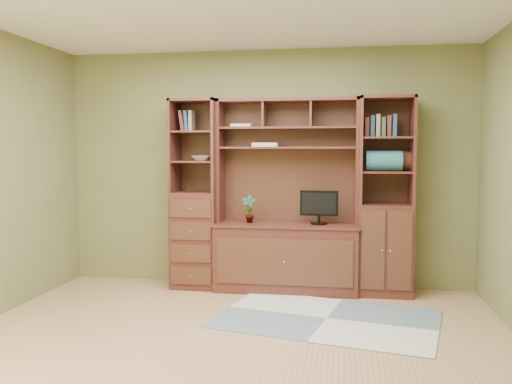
% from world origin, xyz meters
% --- Properties ---
extents(room, '(4.60, 4.10, 2.64)m').
position_xyz_m(room, '(0.00, 0.00, 1.30)').
color(room, tan).
rests_on(room, ground).
extents(center_hutch, '(1.54, 0.53, 2.05)m').
position_xyz_m(center_hutch, '(0.25, 1.73, 1.02)').
color(center_hutch, '#4D221B').
rests_on(center_hutch, ground).
extents(left_tower, '(0.50, 0.45, 2.05)m').
position_xyz_m(left_tower, '(-0.75, 1.77, 1.02)').
color(left_tower, '#4D221B').
rests_on(left_tower, ground).
extents(right_tower, '(0.55, 0.45, 2.05)m').
position_xyz_m(right_tower, '(1.28, 1.77, 1.02)').
color(right_tower, '#4D221B').
rests_on(right_tower, ground).
extents(rug, '(2.13, 1.65, 0.01)m').
position_xyz_m(rug, '(0.71, 0.80, 0.01)').
color(rug, '#9EA5A4').
rests_on(rug, ground).
extents(monitor, '(0.41, 0.21, 0.49)m').
position_xyz_m(monitor, '(0.60, 1.70, 0.97)').
color(monitor, black).
rests_on(monitor, center_hutch).
extents(orchid, '(0.16, 0.11, 0.30)m').
position_xyz_m(orchid, '(-0.14, 1.70, 0.88)').
color(orchid, '#B5583D').
rests_on(orchid, center_hutch).
extents(magazines, '(0.27, 0.20, 0.04)m').
position_xyz_m(magazines, '(0.02, 1.82, 1.56)').
color(magazines, beige).
rests_on(magazines, center_hutch).
extents(bowl, '(0.22, 0.22, 0.05)m').
position_xyz_m(bowl, '(-0.68, 1.77, 1.42)').
color(bowl, beige).
rests_on(bowl, left_tower).
extents(blanket_teal, '(0.36, 0.21, 0.21)m').
position_xyz_m(blanket_teal, '(1.25, 1.73, 1.39)').
color(blanket_teal, '#28666B').
rests_on(blanket_teal, right_tower).
extents(blanket_red, '(0.37, 0.21, 0.21)m').
position_xyz_m(blanket_red, '(1.39, 1.85, 1.39)').
color(blanket_red, brown).
rests_on(blanket_red, right_tower).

